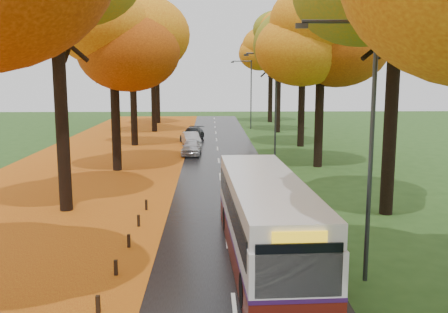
{
  "coord_description": "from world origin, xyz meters",
  "views": [
    {
      "loc": [
        -0.66,
        -6.7,
        6.4
      ],
      "look_at": [
        0.0,
        16.29,
        2.6
      ],
      "focal_mm": 40.0,
      "sensor_mm": 36.0,
      "label": 1
    }
  ],
  "objects_px": {
    "streetlamp_far": "(249,89)",
    "car_dark": "(192,134)",
    "streetlamp_mid": "(272,98)",
    "bus": "(265,217)",
    "car_white": "(192,147)",
    "car_silver": "(191,139)",
    "streetlamp_near": "(364,131)"
  },
  "relations": [
    {
      "from": "streetlamp_mid",
      "to": "bus",
      "type": "distance_m",
      "value": 20.54
    },
    {
      "from": "streetlamp_near",
      "to": "bus",
      "type": "relative_size",
      "value": 0.74
    },
    {
      "from": "streetlamp_near",
      "to": "streetlamp_far",
      "type": "distance_m",
      "value": 44.0
    },
    {
      "from": "bus",
      "to": "car_silver",
      "type": "xyz_separation_m",
      "value": [
        -3.6,
        27.9,
        -0.86
      ]
    },
    {
      "from": "streetlamp_far",
      "to": "car_dark",
      "type": "bearing_deg",
      "value": -121.17
    },
    {
      "from": "streetlamp_near",
      "to": "car_white",
      "type": "relative_size",
      "value": 2.18
    },
    {
      "from": "bus",
      "to": "car_dark",
      "type": "xyz_separation_m",
      "value": [
        -3.6,
        31.69,
        -0.85
      ]
    },
    {
      "from": "car_dark",
      "to": "streetlamp_near",
      "type": "bearing_deg",
      "value": -68.69
    },
    {
      "from": "car_silver",
      "to": "car_dark",
      "type": "bearing_deg",
      "value": 78.96
    },
    {
      "from": "streetlamp_near",
      "to": "car_silver",
      "type": "bearing_deg",
      "value": 101.93
    },
    {
      "from": "car_silver",
      "to": "car_dark",
      "type": "height_order",
      "value": "car_dark"
    },
    {
      "from": "streetlamp_near",
      "to": "car_dark",
      "type": "xyz_separation_m",
      "value": [
        -6.3,
        33.59,
        -4.05
      ]
    },
    {
      "from": "car_silver",
      "to": "streetlamp_near",
      "type": "bearing_deg",
      "value": -89.11
    },
    {
      "from": "streetlamp_mid",
      "to": "car_dark",
      "type": "distance_m",
      "value": 13.8
    },
    {
      "from": "streetlamp_mid",
      "to": "car_silver",
      "type": "distance_m",
      "value": 10.82
    },
    {
      "from": "car_white",
      "to": "streetlamp_mid",
      "type": "bearing_deg",
      "value": -21.62
    },
    {
      "from": "streetlamp_near",
      "to": "streetlamp_mid",
      "type": "relative_size",
      "value": 1.0
    },
    {
      "from": "car_silver",
      "to": "car_dark",
      "type": "relative_size",
      "value": 0.87
    },
    {
      "from": "streetlamp_near",
      "to": "car_dark",
      "type": "relative_size",
      "value": 1.86
    },
    {
      "from": "bus",
      "to": "car_white",
      "type": "bearing_deg",
      "value": 96.02
    },
    {
      "from": "streetlamp_far",
      "to": "bus",
      "type": "xyz_separation_m",
      "value": [
        -2.7,
        -42.1,
        -3.2
      ]
    },
    {
      "from": "streetlamp_near",
      "to": "streetlamp_far",
      "type": "height_order",
      "value": "same"
    },
    {
      "from": "car_white",
      "to": "car_dark",
      "type": "xyz_separation_m",
      "value": [
        -0.23,
        8.84,
        -0.0
      ]
    },
    {
      "from": "streetlamp_far",
      "to": "car_white",
      "type": "bearing_deg",
      "value": -107.49
    },
    {
      "from": "streetlamp_mid",
      "to": "car_white",
      "type": "bearing_deg",
      "value": 155.63
    },
    {
      "from": "streetlamp_mid",
      "to": "streetlamp_far",
      "type": "height_order",
      "value": "same"
    },
    {
      "from": "car_dark",
      "to": "streetlamp_far",
      "type": "bearing_deg",
      "value": 69.52
    },
    {
      "from": "car_white",
      "to": "car_dark",
      "type": "bearing_deg",
      "value": 94.24
    },
    {
      "from": "streetlamp_mid",
      "to": "car_dark",
      "type": "height_order",
      "value": "streetlamp_mid"
    },
    {
      "from": "streetlamp_far",
      "to": "car_silver",
      "type": "relative_size",
      "value": 2.14
    },
    {
      "from": "streetlamp_far",
      "to": "car_silver",
      "type": "distance_m",
      "value": 16.05
    },
    {
      "from": "bus",
      "to": "car_silver",
      "type": "relative_size",
      "value": 2.89
    }
  ]
}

